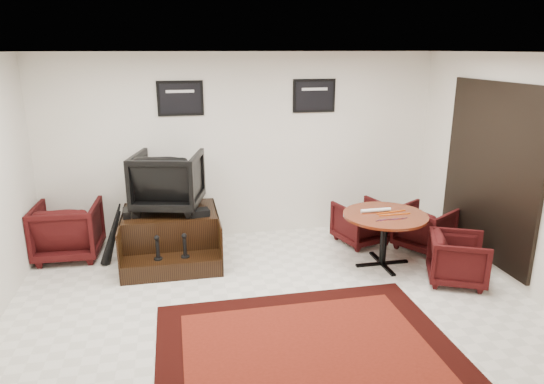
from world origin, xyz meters
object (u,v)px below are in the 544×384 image
at_px(meeting_table, 385,220).
at_px(table_chair_window, 425,226).
at_px(armchair_side, 68,227).
at_px(shine_chair, 168,178).
at_px(table_chair_corner, 458,257).
at_px(shine_podium, 171,237).
at_px(table_chair_back, 361,220).

relative_size(meeting_table, table_chair_window, 1.56).
bearing_deg(armchair_side, shine_chair, 174.75).
distance_m(shine_chair, armchair_side, 1.58).
distance_m(table_chair_window, table_chair_corner, 1.06).
xyz_separation_m(shine_podium, table_chair_back, (2.81, -0.01, 0.04)).
xyz_separation_m(shine_chair, table_chair_corner, (3.51, -1.63, -0.78)).
distance_m(shine_podium, meeting_table, 2.95).
height_order(armchair_side, table_chair_back, armchair_side).
relative_size(shine_podium, table_chair_window, 1.87).
bearing_deg(shine_chair, table_chair_window, -175.15).
relative_size(armchair_side, table_chair_window, 1.22).
bearing_deg(armchair_side, shine_podium, 169.31).
bearing_deg(meeting_table, table_chair_back, 89.77).
xyz_separation_m(shine_podium, shine_chair, (0.00, 0.14, 0.81)).
xyz_separation_m(shine_chair, table_chair_back, (2.81, -0.15, -0.77)).
bearing_deg(table_chair_corner, armchair_side, 94.36).
bearing_deg(table_chair_window, armchair_side, 49.52).
xyz_separation_m(table_chair_window, table_chair_corner, (-0.12, -1.06, -0.01)).
xyz_separation_m(shine_podium, table_chair_window, (3.63, -0.43, 0.05)).
bearing_deg(shine_chair, table_chair_corner, 168.93).
height_order(table_chair_window, table_chair_corner, table_chair_window).
height_order(armchair_side, table_chair_corner, armchair_side).
relative_size(armchair_side, meeting_table, 0.78).
distance_m(armchair_side, meeting_table, 4.38).
xyz_separation_m(shine_chair, armchair_side, (-1.41, 0.19, -0.69)).
distance_m(shine_chair, table_chair_window, 3.75).
xyz_separation_m(shine_chair, meeting_table, (2.81, -0.96, -0.48)).
height_order(shine_podium, armchair_side, armchair_side).
distance_m(shine_chair, table_chair_corner, 3.95).
height_order(armchair_side, table_chair_window, armchair_side).
height_order(shine_podium, table_chair_window, table_chair_window).
relative_size(armchair_side, table_chair_corner, 1.27).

